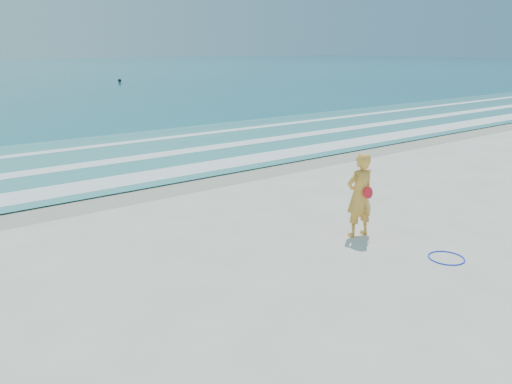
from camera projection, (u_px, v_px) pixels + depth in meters
ground at (397, 298)px, 8.65m from camera, size 400.00×400.00×0.00m
wet_sand at (159, 187)px, 15.51m from camera, size 400.00×2.40×0.00m
shallow at (100, 158)px, 19.32m from camera, size 400.00×10.00×0.01m
foam_near at (141, 177)px, 16.49m from camera, size 400.00×1.40×0.01m
foam_mid at (108, 162)px, 18.70m from camera, size 400.00×0.90×0.01m
foam_far at (78, 148)px, 21.22m from camera, size 400.00×0.60×0.01m
hoop at (446, 258)px, 10.27m from camera, size 0.95×0.95×0.03m
buoy at (120, 80)px, 61.42m from camera, size 0.43×0.43×0.43m
woman at (360, 195)px, 11.27m from camera, size 0.77×0.56×1.94m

